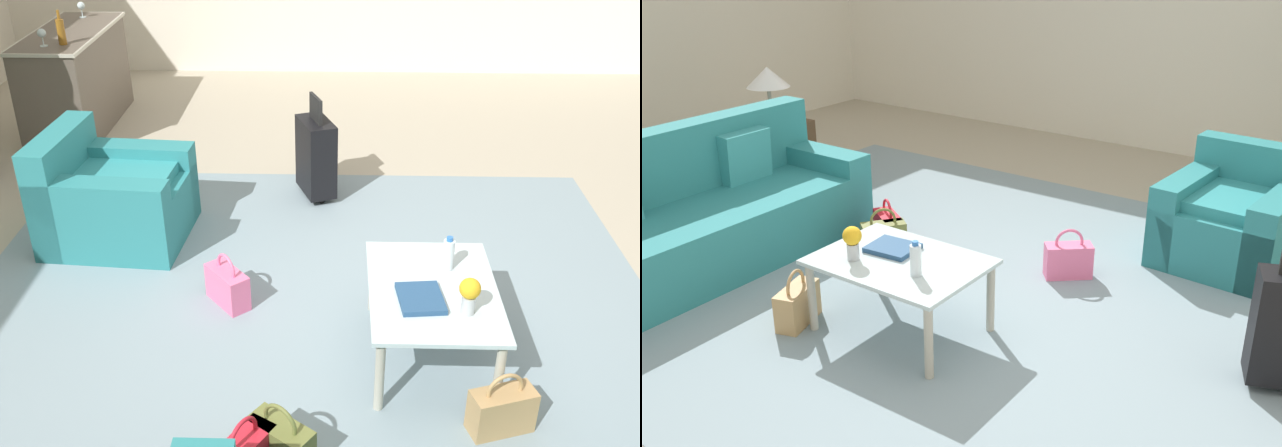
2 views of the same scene
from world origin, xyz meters
TOP-DOWN VIEW (x-y plane):
  - ground_plane at (0.00, 0.00)m, footprint 12.00×12.00m
  - wall_back at (0.00, 4.06)m, footprint 10.24×0.12m
  - area_rug at (-0.60, 0.20)m, footprint 5.20×4.40m
  - couch at (-2.20, -0.60)m, footprint 0.92×2.48m
  - armchair at (0.91, 1.67)m, footprint 0.93×1.02m
  - coffee_table at (-0.40, -0.50)m, footprint 0.97×0.70m
  - water_bottle at (-0.20, -0.60)m, footprint 0.06×0.06m
  - coffee_table_book at (-0.52, -0.42)m, footprint 0.30×0.26m
  - flower_vase at (-0.62, -0.65)m, footprint 0.11×0.11m
  - side_table at (-3.20, 1.00)m, footprint 0.56×0.56m
  - table_lamp at (-3.20, 1.00)m, footprint 0.40×0.40m
  - handbag_olive at (-1.21, 0.27)m, footprint 0.30×0.34m
  - handbag_tan at (-0.96, -0.80)m, footprint 0.23×0.35m
  - handbag_red at (-1.30, 0.43)m, footprint 0.35×0.29m
  - handbag_pink at (0.08, 0.71)m, footprint 0.34×0.31m

SIDE VIEW (x-z plane):
  - ground_plane at x=0.00m, z-range 0.00..0.00m
  - area_rug at x=-0.60m, z-range 0.00..0.01m
  - handbag_olive at x=-1.21m, z-range -0.05..0.31m
  - handbag_tan at x=-0.96m, z-range -0.05..0.31m
  - handbag_red at x=-1.30m, z-range -0.05..0.31m
  - handbag_pink at x=0.08m, z-range -0.05..0.31m
  - side_table at x=-3.20m, z-range 0.00..0.55m
  - armchair at x=0.91m, z-range -0.11..0.69m
  - couch at x=-2.20m, z-range -0.16..0.79m
  - coffee_table at x=-0.40m, z-range 0.17..0.63m
  - coffee_table_book at x=-0.52m, z-range 0.46..0.49m
  - water_bottle at x=-0.20m, z-range 0.46..0.66m
  - flower_vase at x=-0.62m, z-range 0.48..0.69m
  - table_lamp at x=-3.20m, z-range 0.70..1.22m
  - wall_back at x=0.00m, z-range 0.00..3.10m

